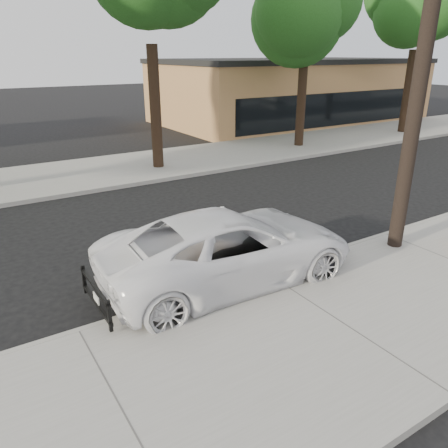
% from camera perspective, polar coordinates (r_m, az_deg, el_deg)
% --- Properties ---
extents(ground, '(120.00, 120.00, 0.00)m').
position_cam_1_polar(ground, '(11.22, -1.31, -2.67)').
color(ground, black).
rests_on(ground, ground).
extents(near_sidewalk, '(90.00, 4.40, 0.15)m').
position_cam_1_polar(near_sidewalk, '(8.26, 14.71, -12.48)').
color(near_sidewalk, gray).
rests_on(near_sidewalk, ground).
extents(far_sidewalk, '(90.00, 5.00, 0.15)m').
position_cam_1_polar(far_sidewalk, '(18.62, -15.08, 6.72)').
color(far_sidewalk, gray).
rests_on(far_sidewalk, ground).
extents(curb_near, '(90.00, 0.12, 0.16)m').
position_cam_1_polar(curb_near, '(9.63, 5.21, -6.58)').
color(curb_near, '#9E9B93').
rests_on(curb_near, ground).
extents(building_main, '(18.00, 10.00, 4.00)m').
position_cam_1_polar(building_main, '(32.75, 8.59, 16.73)').
color(building_main, tan).
rests_on(building_main, ground).
extents(utility_pole, '(1.40, 0.34, 9.00)m').
position_cam_1_polar(utility_pole, '(10.75, 24.80, 20.25)').
color(utility_pole, black).
rests_on(utility_pole, near_sidewalk).
extents(tree_d, '(4.50, 4.35, 8.75)m').
position_cam_1_polar(tree_d, '(22.85, 11.45, 25.57)').
color(tree_d, black).
rests_on(tree_d, far_sidewalk).
extents(tree_e, '(4.80, 4.65, 9.25)m').
position_cam_1_polar(tree_e, '(28.78, 24.65, 23.94)').
color(tree_e, black).
rests_on(tree_e, far_sidewalk).
extents(police_cruiser, '(5.63, 2.80, 1.53)m').
position_cam_1_polar(police_cruiser, '(9.20, 0.66, -3.06)').
color(police_cruiser, white).
rests_on(police_cruiser, ground).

